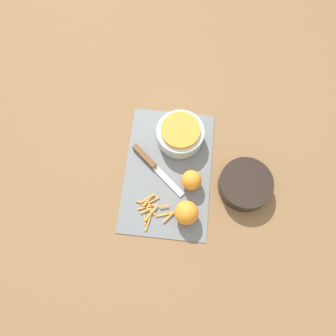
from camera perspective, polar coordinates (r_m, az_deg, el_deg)
ground_plane at (r=1.17m, az=0.00°, el=-0.57°), size 4.00×4.00×0.00m
cutting_board at (r=1.17m, az=0.00°, el=-0.53°), size 0.48×0.31×0.01m
bowl_speckled at (r=1.18m, az=2.14°, el=5.97°), size 0.17×0.17×0.07m
bowl_dark at (r=1.16m, az=13.29°, el=-2.81°), size 0.18×0.18×0.06m
knife at (r=1.18m, az=-3.26°, el=1.20°), size 0.18×0.21×0.02m
orange_left at (r=1.12m, az=4.10°, el=-2.14°), size 0.07×0.07×0.07m
orange_right at (r=1.09m, az=3.22°, el=-7.80°), size 0.08×0.08×0.08m
peel_pile at (r=1.13m, az=-2.79°, el=-7.18°), size 0.13×0.14×0.01m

